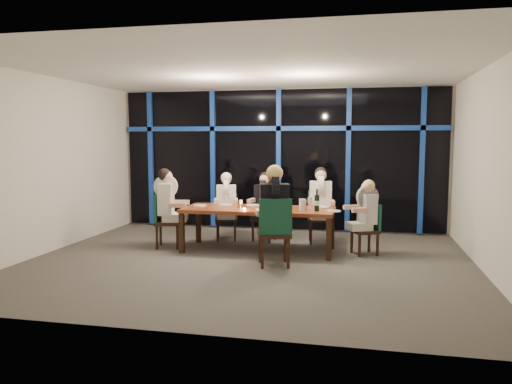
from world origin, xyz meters
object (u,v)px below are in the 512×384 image
(chair_end_right, at_px, (369,226))
(diner_near_mid, at_px, (274,200))
(diner_end_right, at_px, (365,206))
(chair_far_mid, at_px, (266,214))
(diner_end_left, at_px, (168,196))
(chair_far_right, at_px, (320,214))
(chair_end_left, at_px, (164,218))
(diner_far_mid, at_px, (264,196))
(diner_far_right, at_px, (321,194))
(diner_far_left, at_px, (226,196))
(wine_bottle, at_px, (317,203))
(dining_table, at_px, (258,212))
(chair_near_mid, at_px, (275,229))
(water_pitcher, at_px, (302,205))
(chair_far_left, at_px, (227,214))

(chair_end_right, relative_size, diner_near_mid, 0.84)
(chair_end_right, bearing_deg, diner_near_mid, -77.94)
(diner_end_right, bearing_deg, chair_end_right, 90.00)
(chair_far_mid, xyz_separation_m, diner_end_left, (-1.58, -1.01, 0.42))
(chair_far_right, height_order, chair_end_left, chair_end_left)
(diner_far_mid, bearing_deg, chair_end_right, -10.92)
(chair_end_right, relative_size, diner_far_right, 0.91)
(chair_end_right, height_order, diner_far_left, diner_far_left)
(diner_far_right, xyz_separation_m, diner_end_right, (0.81, -0.78, -0.10))
(diner_end_left, relative_size, wine_bottle, 2.55)
(dining_table, height_order, diner_far_left, diner_far_left)
(chair_near_mid, distance_m, diner_near_mid, 0.43)
(diner_far_right, bearing_deg, diner_far_left, 174.72)
(chair_near_mid, distance_m, diner_far_left, 2.23)
(diner_far_left, height_order, diner_far_right, diner_far_right)
(diner_far_left, bearing_deg, water_pitcher, -44.21)
(chair_far_left, xyz_separation_m, diner_end_right, (2.62, -0.77, 0.33))
(diner_end_right, bearing_deg, diner_near_mid, -77.43)
(chair_far_mid, distance_m, diner_near_mid, 2.02)
(chair_near_mid, distance_m, wine_bottle, 1.08)
(diner_far_mid, xyz_separation_m, wine_bottle, (1.09, -1.03, 0.03))
(diner_far_mid, bearing_deg, chair_near_mid, -64.23)
(chair_far_mid, bearing_deg, diner_end_left, -137.18)
(diner_near_mid, bearing_deg, chair_near_mid, 90.00)
(diner_end_right, distance_m, wine_bottle, 0.83)
(diner_far_mid, bearing_deg, chair_far_left, -169.40)
(diner_far_left, distance_m, diner_far_right, 1.79)
(diner_near_mid, bearing_deg, diner_end_left, -38.63)
(chair_far_mid, relative_size, chair_end_right, 1.04)
(wine_bottle, bearing_deg, chair_far_mid, 134.22)
(dining_table, bearing_deg, diner_far_right, 41.58)
(diner_far_mid, bearing_deg, wine_bottle, -33.34)
(diner_far_mid, xyz_separation_m, water_pitcher, (0.84, -1.01, -0.01))
(chair_far_mid, height_order, chair_end_left, chair_end_left)
(diner_near_mid, bearing_deg, chair_end_right, -158.76)
(diner_far_right, height_order, wine_bottle, diner_far_right)
(water_pitcher, bearing_deg, dining_table, 151.96)
(chair_far_left, bearing_deg, dining_table, -60.65)
(dining_table, xyz_separation_m, diner_near_mid, (0.44, -0.94, 0.33))
(dining_table, relative_size, water_pitcher, 13.32)
(chair_end_left, bearing_deg, chair_far_mid, -70.63)
(chair_far_left, xyz_separation_m, diner_far_mid, (0.74, 0.01, 0.36))
(diner_far_mid, height_order, water_pitcher, diner_far_mid)
(dining_table, distance_m, chair_far_left, 1.21)
(chair_far_right, bearing_deg, diner_far_mid, 176.66)
(diner_far_right, distance_m, water_pitcher, 1.04)
(diner_far_left, bearing_deg, diner_end_left, -147.96)
(chair_far_right, relative_size, chair_near_mid, 0.91)
(diner_far_mid, xyz_separation_m, diner_far_right, (1.06, 0.00, 0.07))
(dining_table, distance_m, diner_near_mid, 1.09)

